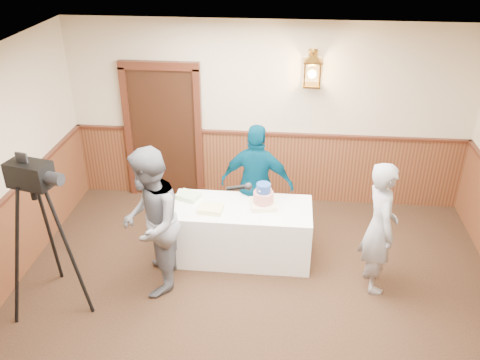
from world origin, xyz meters
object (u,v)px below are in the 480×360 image
Objects in this scene: baker at (380,228)px; tv_camera_rig at (45,245)px; tiered_cake at (263,198)px; interviewer at (150,223)px; sheet_cake_green at (188,196)px; display_table at (242,231)px; assistant_p at (257,184)px; sheet_cake_yellow at (211,209)px.

baker is 0.91× the size of tv_camera_rig.
tv_camera_rig is at bearing 92.42° from baker.
tv_camera_rig is at bearing -153.04° from tiered_cake.
sheet_cake_green is at bearing 155.17° from interviewer.
tv_camera_rig reaches higher than tiered_cake.
display_table is 0.97× the size of tv_camera_rig.
sheet_cake_green is 0.94m from assistant_p.
baker is at bearing -19.33° from tiered_cake.
tiered_cake is 1.30× the size of sheet_cake_green.
interviewer is at bearing -135.27° from sheet_cake_yellow.
assistant_p is at bearing 70.05° from display_table.
interviewer is (-0.99, -0.74, 0.55)m from display_table.
baker is 1.75m from assistant_p.
display_table is 1.06× the size of assistant_p.
assistant_p is at bearing 127.84° from interviewer.
assistant_p reaches higher than display_table.
tiered_cake is at bearing 9.40° from display_table.
display_table is 1.78m from baker.
tv_camera_rig is (-2.35, -1.20, -0.05)m from tiered_cake.
tiered_cake reaches higher than sheet_cake_yellow.
display_table is at bearing 19.43° from sheet_cake_yellow.
display_table is 4.91× the size of tiered_cake.
baker is at bearing -14.09° from sheet_cake_green.
assistant_p is at bearing 104.74° from tiered_cake.
interviewer reaches higher than sheet_cake_yellow.
tiered_cake is 0.68m from sheet_cake_yellow.
sheet_cake_yellow is at bearing 43.82° from tv_camera_rig.
baker is at bearing 156.26° from assistant_p.
sheet_cake_green is 0.15× the size of tv_camera_rig.
sheet_cake_yellow is 2.07m from baker.
tiered_cake reaches higher than display_table.
tiered_cake is at bearing 39.87° from tv_camera_rig.
tv_camera_rig is (-2.08, -1.15, 0.45)m from display_table.
interviewer reaches higher than display_table.
baker is at bearing 88.21° from interviewer.
tv_camera_rig reaches higher than assistant_p.
baker is (2.65, 0.29, -0.08)m from interviewer.
interviewer is at bearing 33.75° from tv_camera_rig.
sheet_cake_green is at bearing 25.95° from assistant_p.
sheet_cake_green is at bearing 67.59° from baker.
sheet_cake_yellow is 0.18× the size of baker.
interviewer is at bearing 53.17° from assistant_p.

